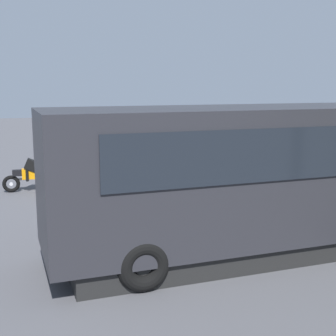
# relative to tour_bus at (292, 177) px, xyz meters

# --- Properties ---
(ground_plane) EXTENTS (80.00, 80.00, 0.00)m
(ground_plane) POSITION_rel_tour_bus_xyz_m (0.98, -5.16, -1.65)
(ground_plane) COLOR #4C4C51
(tour_bus) EXTENTS (11.20, 3.20, 3.25)m
(tour_bus) POSITION_rel_tour_bus_xyz_m (0.00, 0.00, 0.00)
(tour_bus) COLOR #26262B
(tour_bus) RESTS_ON ground_plane
(spectator_far_left) EXTENTS (0.58, 0.34, 1.71)m
(spectator_far_left) POSITION_rel_tour_bus_xyz_m (-1.39, -2.80, -0.63)
(spectator_far_left) COLOR black
(spectator_far_left) RESTS_ON ground_plane
(spectator_left) EXTENTS (0.58, 0.33, 1.73)m
(spectator_left) POSITION_rel_tour_bus_xyz_m (-0.35, -2.49, -0.62)
(spectator_left) COLOR #473823
(spectator_left) RESTS_ON ground_plane
(spectator_centre) EXTENTS (0.57, 0.32, 1.79)m
(spectator_centre) POSITION_rel_tour_bus_xyz_m (0.74, -2.57, -0.57)
(spectator_centre) COLOR #473823
(spectator_centre) RESTS_ON ground_plane
(parked_motorcycle_silver) EXTENTS (2.02, 0.74, 0.99)m
(parked_motorcycle_silver) POSITION_rel_tour_bus_xyz_m (-1.98, -2.18, -1.16)
(parked_motorcycle_silver) COLOR black
(parked_motorcycle_silver) RESTS_ON ground_plane
(stunt_motorcycle) EXTENTS (2.05, 0.58, 1.23)m
(stunt_motorcycle) POSITION_rel_tour_bus_xyz_m (5.67, -7.59, -1.03)
(stunt_motorcycle) COLOR black
(stunt_motorcycle) RESTS_ON ground_plane
(bay_line_a) EXTENTS (0.21, 4.17, 0.01)m
(bay_line_a) POSITION_rel_tour_bus_xyz_m (-1.64, -6.20, -1.64)
(bay_line_a) COLOR white
(bay_line_a) RESTS_ON ground_plane
(bay_line_b) EXTENTS (0.19, 3.72, 0.01)m
(bay_line_b) POSITION_rel_tour_bus_xyz_m (0.90, -6.20, -1.64)
(bay_line_b) COLOR white
(bay_line_b) RESTS_ON ground_plane
(bay_line_c) EXTENTS (0.20, 3.81, 0.01)m
(bay_line_c) POSITION_rel_tour_bus_xyz_m (3.44, -6.20, -1.64)
(bay_line_c) COLOR white
(bay_line_c) RESTS_ON ground_plane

